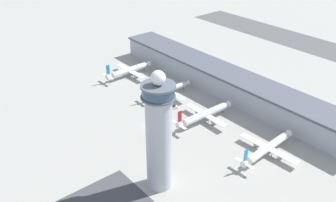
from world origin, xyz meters
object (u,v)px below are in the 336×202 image
(service_truck_fuel, at_px, (146,95))
(airplane_gate_delta, at_px, (268,148))
(airplane_gate_charlie, at_px, (205,114))
(airplane_gate_alpha, at_px, (129,70))
(service_truck_baggage, at_px, (154,118))
(service_truck_catering, at_px, (173,107))
(control_tower, at_px, (159,134))
(airplane_gate_bravo, at_px, (167,90))

(service_truck_fuel, bearing_deg, airplane_gate_delta, 6.00)
(airplane_gate_charlie, height_order, airplane_gate_delta, airplane_gate_charlie)
(airplane_gate_alpha, xyz_separation_m, airplane_gate_charlie, (85.34, -2.03, 0.18))
(airplane_gate_charlie, height_order, service_truck_baggage, airplane_gate_charlie)
(airplane_gate_delta, bearing_deg, service_truck_baggage, -159.91)
(service_truck_catering, distance_m, service_truck_baggage, 17.96)
(service_truck_fuel, bearing_deg, airplane_gate_charlie, 9.37)
(control_tower, bearing_deg, service_truck_baggage, 144.56)
(airplane_gate_bravo, bearing_deg, airplane_gate_charlie, -5.71)
(airplane_gate_bravo, distance_m, service_truck_fuel, 15.45)
(service_truck_fuel, bearing_deg, service_truck_catering, 6.83)
(control_tower, distance_m, service_truck_fuel, 96.81)
(control_tower, height_order, service_truck_catering, control_tower)
(airplane_gate_bravo, bearing_deg, control_tower, -41.82)
(control_tower, relative_size, service_truck_fuel, 8.34)
(control_tower, bearing_deg, airplane_gate_charlie, 115.63)
(airplane_gate_charlie, xyz_separation_m, airplane_gate_delta, (46.26, 1.85, -0.56))
(control_tower, distance_m, airplane_gate_bravo, 96.61)
(service_truck_baggage, bearing_deg, airplane_gate_charlie, 46.88)
(airplane_gate_charlie, bearing_deg, service_truck_fuel, -170.63)
(airplane_gate_charlie, distance_m, service_truck_catering, 25.26)
(service_truck_catering, distance_m, service_truck_fuel, 26.04)
(airplane_gate_alpha, bearing_deg, airplane_gate_bravo, 2.79)
(airplane_gate_charlie, height_order, service_truck_catering, airplane_gate_charlie)
(control_tower, height_order, airplane_gate_alpha, control_tower)
(airplane_gate_alpha, distance_m, airplane_gate_delta, 131.60)
(airplane_gate_alpha, height_order, service_truck_catering, airplane_gate_alpha)
(airplane_gate_delta, bearing_deg, airplane_gate_bravo, 178.49)
(airplane_gate_alpha, relative_size, service_truck_baggage, 6.23)
(airplane_gate_alpha, relative_size, airplane_gate_bravo, 1.02)
(airplane_gate_charlie, xyz_separation_m, service_truck_fuel, (-50.29, -8.30, -3.94))
(airplane_gate_charlie, xyz_separation_m, service_truck_baggage, (-21.46, -22.92, -3.70))
(airplane_gate_alpha, distance_m, service_truck_baggage, 68.67)
(service_truck_catering, bearing_deg, service_truck_baggage, -80.50)
(airplane_gate_delta, distance_m, service_truck_catering, 71.11)
(airplane_gate_alpha, xyz_separation_m, service_truck_catering, (60.92, -7.24, -3.58))
(airplane_gate_bravo, xyz_separation_m, service_truck_fuel, (-8.63, -12.47, -2.98))
(control_tower, bearing_deg, airplane_gate_bravo, 138.18)
(service_truck_fuel, bearing_deg, airplane_gate_alpha, 163.58)
(airplane_gate_alpha, xyz_separation_m, service_truck_baggage, (63.88, -24.95, -3.52))
(service_truck_baggage, bearing_deg, service_truck_fuel, 153.10)
(control_tower, distance_m, airplane_gate_alpha, 130.43)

